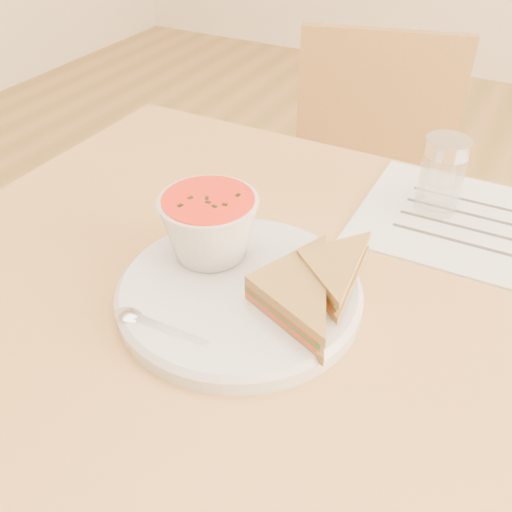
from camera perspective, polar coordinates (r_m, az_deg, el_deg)
The scene contains 9 objects.
dining_table at distance 0.93m, azimuth 5.03°, elevation -21.58°, with size 1.00×0.70×0.75m, color olive, non-canonical shape.
chair_far at distance 1.34m, azimuth 10.28°, elevation 2.19°, with size 0.37×0.37×0.82m, color brown, non-canonical shape.
plate at distance 0.63m, azimuth -1.67°, elevation -3.78°, with size 0.27×0.27×0.02m, color silver, non-canonical shape.
soup_bowl at distance 0.64m, azimuth -4.64°, elevation 2.69°, with size 0.11×0.11×0.08m, color silver, non-canonical shape.
sandwich_half_a at distance 0.59m, azimuth -1.14°, elevation -3.36°, with size 0.12×0.12×0.04m, color olive, non-canonical shape.
sandwich_half_b at distance 0.62m, azimuth 4.06°, elevation -0.48°, with size 0.09×0.09×0.03m, color olive, non-canonical shape.
spoon at distance 0.57m, azimuth -8.81°, elevation -7.37°, with size 0.16×0.03×0.01m, color silver, non-canonical shape.
paper_menu at distance 0.80m, azimuth 21.95°, elevation 2.77°, with size 0.32×0.24×0.00m, color silver, non-canonical shape.
condiment_shaker at distance 0.79m, azimuth 18.06°, elevation 7.57°, with size 0.06×0.06×0.10m, color silver, non-canonical shape.
Camera 1 is at (0.16, -0.46, 1.17)m, focal length 40.00 mm.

